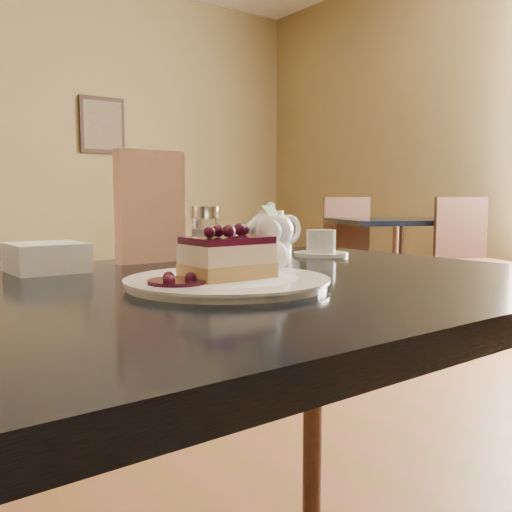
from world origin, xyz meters
TOP-DOWN VIEW (x-y plane):
  - main_table at (0.10, 0.21)m, footprint 1.22×0.83m
  - dessert_plate at (0.11, 0.16)m, footprint 0.29×0.29m
  - cheesecake_slice at (0.11, 0.16)m, footprint 0.12×0.09m
  - whipped_cream at (0.19, 0.18)m, footprint 0.06×0.06m
  - berry_sauce at (0.02, 0.16)m, footprint 0.08×0.08m
  - tea_set at (0.49, 0.52)m, footprint 0.21×0.25m
  - menu_card at (0.16, 0.52)m, footprint 0.14×0.03m
  - sugar_shaker at (0.29, 0.53)m, footprint 0.06×0.06m
  - napkin_stack at (-0.06, 0.49)m, footprint 0.12×0.12m
  - bg_table_far_right at (3.20, 2.42)m, footprint 1.20×1.76m

SIDE VIEW (x-z plane):
  - bg_table_far_right at x=3.20m, z-range -0.52..0.65m
  - main_table at x=0.10m, z-range 0.30..1.05m
  - dessert_plate at x=0.11m, z-range 0.75..0.77m
  - berry_sauce at x=0.02m, z-range 0.77..0.77m
  - napkin_stack at x=-0.06m, z-range 0.75..0.80m
  - whipped_cream at x=0.19m, z-range 0.77..0.82m
  - cheesecake_slice at x=0.11m, z-range 0.77..0.83m
  - tea_set at x=0.49m, z-range 0.74..0.85m
  - sugar_shaker at x=0.29m, z-range 0.76..0.87m
  - menu_card at x=0.16m, z-range 0.75..0.97m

